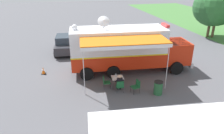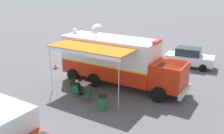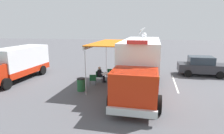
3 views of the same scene
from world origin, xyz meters
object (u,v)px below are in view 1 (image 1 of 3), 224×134
folding_chair_spare_by_truck (136,85)px  car_far_corner (65,44)px  folding_chair_beside_table (105,81)px  trash_bin (158,88)px  seated_responder (120,82)px  folding_chair_at_table (120,86)px  command_truck (127,48)px  traffic_cone (43,71)px  folding_table (118,78)px  water_bottle (116,75)px  car_behind_truck (143,36)px

folding_chair_spare_by_truck → car_far_corner: (-9.22, -4.26, 0.37)m
folding_chair_beside_table → trash_bin: 3.55m
folding_chair_spare_by_truck → seated_responder: bearing=-111.2°
folding_chair_at_table → car_far_corner: 9.56m
command_truck → traffic_cone: bearing=-97.8°
folding_table → folding_chair_beside_table: folding_chair_beside_table is taller
folding_chair_at_table → command_truck: bearing=155.8°
folding_chair_spare_by_truck → car_far_corner: car_far_corner is taller
command_truck → car_far_corner: (-5.72, -4.67, -1.06)m
folding_chair_at_table → folding_chair_spare_by_truck: same height
folding_chair_beside_table → folding_chair_at_table: bearing=44.4°
water_bottle → car_behind_truck: 10.65m
command_truck → seated_responder: size_ratio=7.73×
folding_chair_at_table → seated_responder: 0.23m
command_truck → folding_chair_beside_table: 3.65m
command_truck → folding_chair_spare_by_truck: 3.81m
folding_chair_beside_table → seated_responder: (0.64, 0.82, 0.14)m
seated_responder → car_behind_truck: bearing=151.0°
traffic_cone → car_far_corner: 5.21m
folding_chair_spare_by_truck → trash_bin: 1.41m
command_truck → car_far_corner: command_truck is taller
car_far_corner → traffic_cone: bearing=-21.5°
car_behind_truck → folding_table: bearing=-30.5°
water_bottle → folding_chair_beside_table: size_ratio=0.26×
traffic_cone → trash_bin: bearing=56.5°
folding_chair_beside_table → seated_responder: bearing=52.3°
folding_chair_spare_by_truck → traffic_cone: size_ratio=1.50×
car_behind_truck → folding_chair_beside_table: bearing=-34.3°
trash_bin → command_truck: bearing=-167.5°
car_behind_truck → water_bottle: bearing=-31.2°
folding_table → car_behind_truck: 10.73m
traffic_cone → car_behind_truck: (-5.86, 10.57, 0.60)m
traffic_cone → car_far_corner: bearing=158.5°
seated_responder → trash_bin: 2.54m
command_truck → folding_table: command_truck is taller
water_bottle → folding_chair_at_table: 0.99m
folding_table → car_behind_truck: (-9.25, 5.44, 0.21)m
command_truck → folding_table: 3.14m
water_bottle → folding_chair_spare_by_truck: water_bottle is taller
car_behind_truck → trash_bin: bearing=-16.1°
water_bottle → folding_table: bearing=28.7°
folding_chair_beside_table → car_far_corner: 8.53m
folding_chair_at_table → folding_chair_spare_by_truck: (0.22, 1.06, 0.00)m
folding_table → trash_bin: 2.80m
water_bottle → trash_bin: (1.69, 2.40, -0.38)m
command_truck → car_behind_truck: command_truck is taller
folding_chair_beside_table → folding_chair_spare_by_truck: (1.04, 1.87, 0.00)m
command_truck → folding_chair_spare_by_truck: bearing=-6.7°
folding_chair_at_table → car_behind_truck: size_ratio=0.21×
folding_chair_at_table → car_behind_truck: (-10.05, 5.48, 0.37)m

